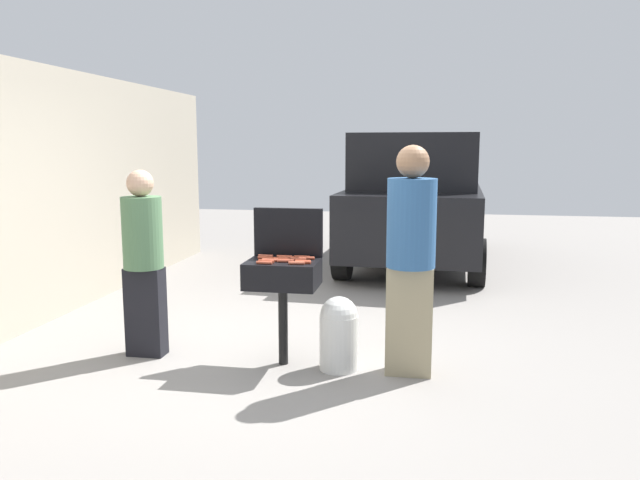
# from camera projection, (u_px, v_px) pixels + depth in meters

# --- Properties ---
(ground_plane) EXTENTS (24.00, 24.00, 0.00)m
(ground_plane) POSITION_uv_depth(u_px,v_px,m) (276.00, 356.00, 5.40)
(ground_plane) COLOR gray
(house_wall_side) EXTENTS (0.24, 8.00, 2.68)m
(house_wall_side) POSITION_uv_depth(u_px,v_px,m) (52.00, 193.00, 6.64)
(house_wall_side) COLOR #B2A893
(house_wall_side) RESTS_ON ground
(bbq_grill) EXTENTS (0.60, 0.44, 0.89)m
(bbq_grill) POSITION_uv_depth(u_px,v_px,m) (283.00, 277.00, 5.10)
(bbq_grill) COLOR black
(bbq_grill) RESTS_ON ground
(grill_lid_open) EXTENTS (0.60, 0.05, 0.42)m
(grill_lid_open) POSITION_uv_depth(u_px,v_px,m) (288.00, 232.00, 5.26)
(grill_lid_open) COLOR black
(grill_lid_open) RESTS_ON bbq_grill
(hot_dog_0) EXTENTS (0.13, 0.04, 0.03)m
(hot_dog_0) POSITION_uv_depth(u_px,v_px,m) (265.00, 258.00, 5.14)
(hot_dog_0) COLOR #AD4228
(hot_dog_0) RESTS_ON bbq_grill
(hot_dog_1) EXTENTS (0.13, 0.04, 0.03)m
(hot_dog_1) POSITION_uv_depth(u_px,v_px,m) (307.00, 258.00, 5.14)
(hot_dog_1) COLOR #B74C33
(hot_dog_1) RESTS_ON bbq_grill
(hot_dog_2) EXTENTS (0.13, 0.04, 0.03)m
(hot_dog_2) POSITION_uv_depth(u_px,v_px,m) (286.00, 261.00, 5.01)
(hot_dog_2) COLOR #B74C33
(hot_dog_2) RESTS_ON bbq_grill
(hot_dog_3) EXTENTS (0.13, 0.04, 0.03)m
(hot_dog_3) POSITION_uv_depth(u_px,v_px,m) (297.00, 263.00, 4.92)
(hot_dog_3) COLOR #C6593D
(hot_dog_3) RESTS_ON bbq_grill
(hot_dog_4) EXTENTS (0.13, 0.03, 0.03)m
(hot_dog_4) POSITION_uv_depth(u_px,v_px,m) (266.00, 261.00, 4.99)
(hot_dog_4) COLOR #AD4228
(hot_dog_4) RESTS_ON bbq_grill
(hot_dog_5) EXTENTS (0.13, 0.04, 0.03)m
(hot_dog_5) POSITION_uv_depth(u_px,v_px,m) (298.00, 259.00, 5.09)
(hot_dog_5) COLOR #B74C33
(hot_dog_5) RESTS_ON bbq_grill
(hot_dog_6) EXTENTS (0.13, 0.03, 0.03)m
(hot_dog_6) POSITION_uv_depth(u_px,v_px,m) (265.00, 263.00, 4.93)
(hot_dog_6) COLOR #B74C33
(hot_dog_6) RESTS_ON bbq_grill
(hot_dog_7) EXTENTS (0.13, 0.03, 0.03)m
(hot_dog_7) POSITION_uv_depth(u_px,v_px,m) (287.00, 257.00, 5.16)
(hot_dog_7) COLOR #AD4228
(hot_dog_7) RESTS_ON bbq_grill
(hot_dog_8) EXTENTS (0.13, 0.03, 0.03)m
(hot_dog_8) POSITION_uv_depth(u_px,v_px,m) (270.00, 260.00, 5.04)
(hot_dog_8) COLOR #C6593D
(hot_dog_8) RESTS_ON bbq_grill
(hot_dog_9) EXTENTS (0.13, 0.03, 0.03)m
(hot_dog_9) POSITION_uv_depth(u_px,v_px,m) (303.00, 261.00, 4.99)
(hot_dog_9) COLOR #AD4228
(hot_dog_9) RESTS_ON bbq_grill
(hot_dog_10) EXTENTS (0.13, 0.03, 0.03)m
(hot_dog_10) POSITION_uv_depth(u_px,v_px,m) (280.00, 259.00, 5.10)
(hot_dog_10) COLOR #AD4228
(hot_dog_10) RESTS_ON bbq_grill
(hot_dog_11) EXTENTS (0.13, 0.03, 0.03)m
(hot_dog_11) POSITION_uv_depth(u_px,v_px,m) (282.00, 260.00, 5.07)
(hot_dog_11) COLOR #AD4228
(hot_dog_11) RESTS_ON bbq_grill
(hot_dog_12) EXTENTS (0.13, 0.03, 0.03)m
(hot_dog_12) POSITION_uv_depth(u_px,v_px,m) (302.00, 257.00, 5.19)
(hot_dog_12) COLOR #AD4228
(hot_dog_12) RESTS_ON bbq_grill
(hot_dog_13) EXTENTS (0.13, 0.03, 0.03)m
(hot_dog_13) POSITION_uv_depth(u_px,v_px,m) (303.00, 262.00, 4.95)
(hot_dog_13) COLOR #AD4228
(hot_dog_13) RESTS_ON bbq_grill
(hot_dog_14) EXTENTS (0.13, 0.04, 0.03)m
(hot_dog_14) POSITION_uv_depth(u_px,v_px,m) (266.00, 256.00, 5.23)
(hot_dog_14) COLOR #B74C33
(hot_dog_14) RESTS_ON bbq_grill
(hot_dog_15) EXTENTS (0.13, 0.03, 0.03)m
(hot_dog_15) POSITION_uv_depth(u_px,v_px,m) (284.00, 257.00, 5.20)
(hot_dog_15) COLOR #AD4228
(hot_dog_15) RESTS_ON bbq_grill
(propane_tank) EXTENTS (0.32, 0.32, 0.62)m
(propane_tank) POSITION_uv_depth(u_px,v_px,m) (339.00, 332.00, 5.04)
(propane_tank) COLOR silver
(propane_tank) RESTS_ON ground
(person_left) EXTENTS (0.34, 0.34, 1.64)m
(person_left) POSITION_uv_depth(u_px,v_px,m) (143.00, 256.00, 5.30)
(person_left) COLOR black
(person_left) RESTS_ON ground
(person_right) EXTENTS (0.39, 0.39, 1.85)m
(person_right) POSITION_uv_depth(u_px,v_px,m) (411.00, 253.00, 4.84)
(person_right) COLOR gray
(person_right) RESTS_ON ground
(parked_minivan) EXTENTS (2.21, 4.49, 2.02)m
(parked_minivan) POSITION_uv_depth(u_px,v_px,m) (417.00, 198.00, 9.56)
(parked_minivan) COLOR black
(parked_minivan) RESTS_ON ground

